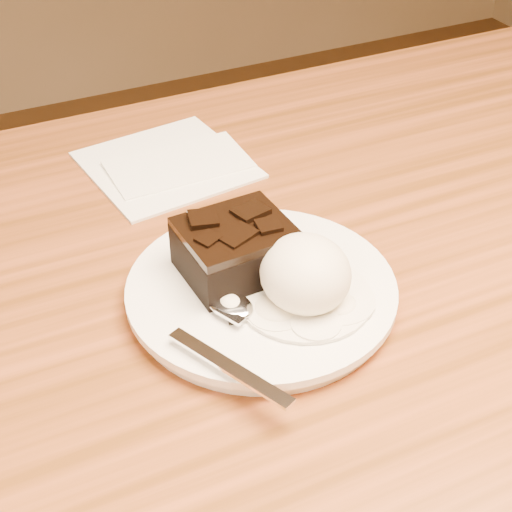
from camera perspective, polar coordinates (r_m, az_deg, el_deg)
name	(u,v)px	position (r m, az deg, el deg)	size (l,w,h in m)	color
plate	(261,293)	(0.63, 0.39, -2.76)	(0.22, 0.22, 0.02)	white
brownie	(236,252)	(0.62, -1.50, 0.27)	(0.08, 0.07, 0.04)	black
ice_cream_scoop	(305,274)	(0.59, 3.66, -1.31)	(0.07, 0.07, 0.06)	white
melt_puddle	(304,297)	(0.61, 3.57, -3.06)	(0.11, 0.11, 0.00)	silver
spoon	(230,306)	(0.59, -1.92, -3.72)	(0.03, 0.16, 0.01)	silver
napkin	(166,164)	(0.81, -6.61, 6.78)	(0.15, 0.15, 0.01)	white
crumb_a	(232,321)	(0.59, -1.81, -4.78)	(0.01, 0.01, 0.00)	black
crumb_b	(242,317)	(0.59, -1.06, -4.50)	(0.01, 0.01, 0.00)	black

